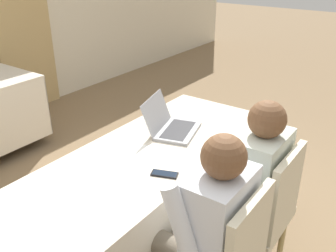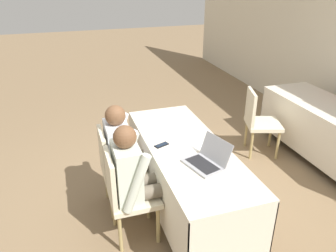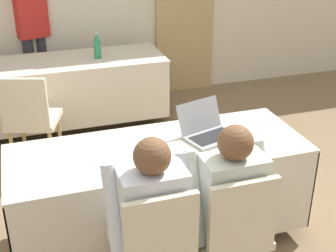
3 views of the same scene
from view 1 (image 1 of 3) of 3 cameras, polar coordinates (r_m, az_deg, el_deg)
ground_plane at (r=2.68m, az=-3.58°, el=-18.55°), size 24.00×24.00×0.00m
curtain_panel at (r=4.87m, az=-21.78°, el=17.33°), size 0.75×0.04×2.65m
conference_table_near at (r=2.33m, az=-3.96°, el=-8.42°), size 2.03×0.74×0.75m
laptop at (r=2.50m, az=0.56°, el=0.09°), size 0.42×0.40×0.23m
cell_phone at (r=2.05m, az=-0.54°, el=-7.33°), size 0.11×0.16×0.01m
paper_beside_laptop at (r=2.27m, az=-5.09°, el=-4.02°), size 0.32×0.36×0.00m
paper_centre_table at (r=2.81m, az=6.49°, el=1.88°), size 0.23×0.31×0.00m
chair_near_right at (r=2.26m, az=13.89°, el=-12.38°), size 0.44×0.44×0.91m
person_checkered_shirt at (r=1.85m, az=5.49°, el=-14.91°), size 0.50×0.52×1.17m
person_white_shirt at (r=2.19m, az=11.82°, el=-8.22°), size 0.50×0.52×1.17m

